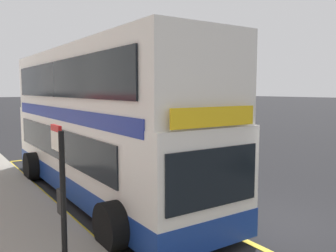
# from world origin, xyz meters

# --- Properties ---
(ground_plane) EXTENTS (260.00, 260.00, 0.00)m
(ground_plane) POSITION_xyz_m (0.00, 32.00, 0.00)
(ground_plane) COLOR black
(double_decker_bus) EXTENTS (3.16, 10.47, 4.40)m
(double_decker_bus) POSITION_xyz_m (-2.46, 4.71, 2.06)
(double_decker_bus) COLOR white
(double_decker_bus) RESTS_ON ground
(bus_bay_markings) EXTENTS (2.80, 13.48, 0.01)m
(bus_bay_markings) POSITION_xyz_m (-2.60, 4.87, 0.01)
(bus_bay_markings) COLOR yellow
(bus_bay_markings) RESTS_ON ground
(bus_stop_sign) EXTENTS (0.09, 0.51, 2.51)m
(bus_stop_sign) POSITION_xyz_m (-5.05, 0.12, 1.64)
(bus_stop_sign) COLOR black
(bus_stop_sign) RESTS_ON pavement_near
(parked_car_maroon_behind) EXTENTS (2.09, 4.20, 1.62)m
(parked_car_maroon_behind) POSITION_xyz_m (2.99, 29.17, 0.80)
(parked_car_maroon_behind) COLOR maroon
(parked_car_maroon_behind) RESTS_ON ground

